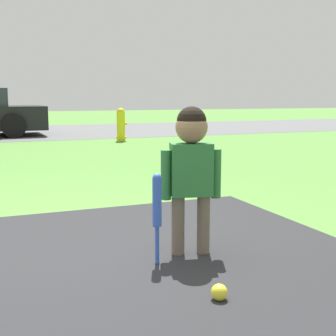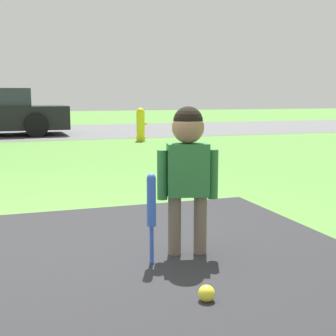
{
  "view_description": "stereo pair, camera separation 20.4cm",
  "coord_description": "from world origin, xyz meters",
  "views": [
    {
      "loc": [
        -0.32,
        -3.2,
        1.04
      ],
      "look_at": [
        0.96,
        -0.08,
        0.52
      ],
      "focal_mm": 50.0,
      "sensor_mm": 36.0,
      "label": 1
    },
    {
      "loc": [
        -0.13,
        -3.27,
        1.04
      ],
      "look_at": [
        0.96,
        -0.08,
        0.52
      ],
      "focal_mm": 50.0,
      "sensor_mm": 36.0,
      "label": 2
    }
  ],
  "objects": [
    {
      "name": "fire_hydrant",
      "position": [
        2.77,
        7.28,
        0.38
      ],
      "size": [
        0.27,
        0.24,
        0.77
      ],
      "color": "yellow",
      "rests_on": "ground"
    },
    {
      "name": "baseball_bat",
      "position": [
        0.68,
        -0.58,
        0.37
      ],
      "size": [
        0.06,
        0.06,
        0.58
      ],
      "color": "blue",
      "rests_on": "ground"
    },
    {
      "name": "child",
      "position": [
        0.96,
        -0.48,
        0.64
      ],
      "size": [
        0.39,
        0.21,
        0.98
      ],
      "rotation": [
        0.0,
        0.0,
        -0.23
      ],
      "color": "#6B5B4C",
      "rests_on": "ground"
    },
    {
      "name": "ground_plane",
      "position": [
        0.0,
        0.0,
        0.0
      ],
      "size": [
        60.0,
        60.0,
        0.0
      ],
      "primitive_type": "plane",
      "color": "#518438"
    },
    {
      "name": "sports_ball",
      "position": [
        0.79,
        -1.19,
        0.04
      ],
      "size": [
        0.09,
        0.09,
        0.09
      ],
      "color": "yellow",
      "rests_on": "ground"
    }
  ]
}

